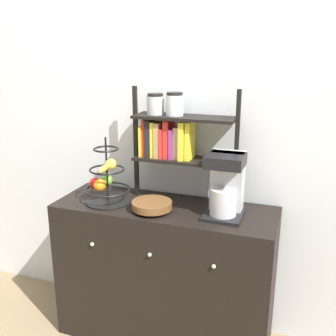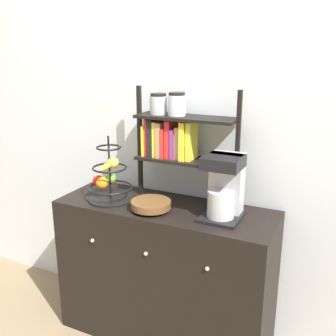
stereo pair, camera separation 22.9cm
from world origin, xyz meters
The scene contains 6 objects.
wall_back centered at (0.00, 0.52, 1.30)m, with size 7.00×0.05×2.60m, color silver.
sideboard centered at (0.00, 0.24, 0.46)m, with size 1.35×0.49×0.92m.
coffee_maker centered at (0.37, 0.24, 1.10)m, with size 0.22×0.25×0.36m.
fruit_stand centered at (-0.37, 0.19, 1.05)m, with size 0.28×0.28×0.41m.
wooden_bowl centered at (-0.04, 0.14, 0.95)m, with size 0.24×0.24×0.06m.
shelf_hutch centered at (0.00, 0.37, 1.34)m, with size 0.66×0.20×0.70m.
Camera 2 is at (0.98, -1.75, 1.81)m, focal length 42.00 mm.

